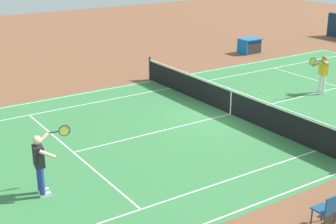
# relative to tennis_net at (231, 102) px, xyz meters

# --- Properties ---
(ground_plane) EXTENTS (60.00, 60.00, 0.00)m
(ground_plane) POSITION_rel_tennis_net_xyz_m (0.00, 0.00, -0.49)
(ground_plane) COLOR brown
(court_slab) EXTENTS (24.20, 11.40, 0.00)m
(court_slab) POSITION_rel_tennis_net_xyz_m (0.00, 0.00, -0.49)
(court_slab) COLOR #387A42
(court_slab) RESTS_ON ground_plane
(court_line_markings) EXTENTS (23.85, 11.05, 0.01)m
(court_line_markings) POSITION_rel_tennis_net_xyz_m (0.00, 0.00, -0.49)
(court_line_markings) COLOR white
(court_line_markings) RESTS_ON ground_plane
(tennis_net) EXTENTS (0.10, 11.70, 1.08)m
(tennis_net) POSITION_rel_tennis_net_xyz_m (0.00, 0.00, 0.00)
(tennis_net) COLOR #2D2D33
(tennis_net) RESTS_ON ground_plane
(tennis_player_near) EXTENTS (1.13, 0.77, 1.70)m
(tennis_player_near) POSITION_rel_tennis_net_xyz_m (8.12, 2.04, 0.44)
(tennis_player_near) COLOR navy
(tennis_player_near) RESTS_ON ground_plane
(tennis_player_far) EXTENTS (1.17, 0.74, 1.70)m
(tennis_player_far) POSITION_rel_tennis_net_xyz_m (-4.92, 0.13, 0.44)
(tennis_player_far) COLOR white
(tennis_player_far) RESTS_ON ground_plane
(tennis_ball) EXTENTS (0.07, 0.07, 0.07)m
(tennis_ball) POSITION_rel_tennis_net_xyz_m (-2.90, -1.37, -0.46)
(tennis_ball) COLOR #CCE01E
(tennis_ball) RESTS_ON ground_plane
(spectator_chair_7) EXTENTS (0.44, 0.44, 0.88)m
(spectator_chair_7) POSITION_rel_tennis_net_xyz_m (3.30, 7.18, 0.03)
(spectator_chair_7) COLOR #38383D
(spectator_chair_7) RESTS_ON ground_plane
(equipment_cart_tarped) EXTENTS (1.25, 0.84, 0.85)m
(equipment_cart_tarped) POSITION_rel_tennis_net_xyz_m (-7.75, -7.41, -0.05)
(equipment_cart_tarped) COLOR #2D2D33
(equipment_cart_tarped) RESTS_ON ground_plane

